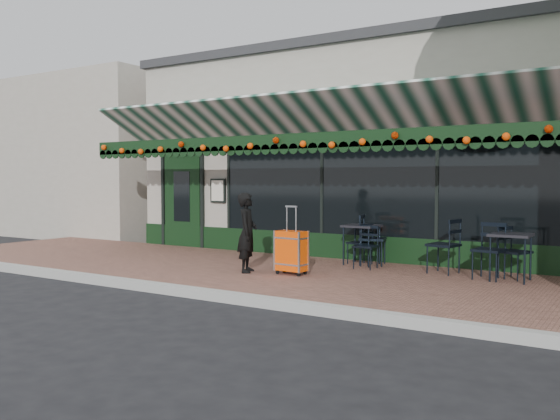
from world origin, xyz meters
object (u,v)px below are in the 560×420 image
Objects in this scene: cafe_table_b at (362,229)px; chair_a_front at (489,251)px; chair_b_left at (360,243)px; suitcase at (291,252)px; chair_b_right at (373,239)px; cafe_table_a at (511,238)px; chair_a_left at (443,246)px; chair_a_right at (515,252)px; chair_b_front at (366,247)px; woman at (247,233)px.

chair_a_front reaches higher than cafe_table_b.
suitcase is at bearing 5.41° from chair_b_left.
cafe_table_a is at bearing -114.42° from chair_b_right.
cafe_table_b is 1.65m from chair_a_left.
cafe_table_b is 0.88× the size of chair_a_right.
cafe_table_b is 2.48m from chair_a_front.
chair_a_front is at bearing -10.29° from cafe_table_b.
chair_b_left reaches higher than cafe_table_b.
cafe_table_a is at bearing 0.07° from chair_b_front.
chair_a_right reaches higher than chair_b_left.
chair_b_right reaches higher than chair_b_left.
chair_a_right is (4.06, 1.75, -0.26)m from woman.
chair_a_front is at bearing -92.81° from woman.
chair_b_right is at bearing 108.35° from chair_a_right.
cafe_table_a is 2.49m from chair_b_front.
chair_a_left is 1.21× the size of chair_b_left.
cafe_table_a is 1.16m from chair_a_left.
chair_a_left is 0.83m from chair_a_front.
chair_a_front is 0.96× the size of chair_b_right.
cafe_table_b is 0.78× the size of chair_b_right.
suitcase is at bearing -122.35° from chair_b_front.
woman is 1.61× the size of chair_a_right.
chair_b_front is (-2.15, 0.01, -0.07)m from chair_a_front.
chair_b_right reaches higher than chair_b_front.
chair_b_left is (-2.48, 0.47, -0.07)m from chair_a_front.
woman is at bearing 136.39° from chair_a_right.
chair_b_front is at bearing -71.00° from woman.
chair_a_right is at bearing -108.95° from chair_b_right.
chair_a_right is 1.08× the size of chair_b_left.
chair_a_right is (3.28, 1.56, 0.04)m from suitcase.
cafe_table_b is 0.79× the size of chair_a_left.
chair_a_left reaches higher than cafe_table_b.
chair_b_front reaches higher than cafe_table_b.
chair_b_front is (-2.49, -0.28, -0.03)m from chair_a_right.
cafe_table_b is (1.29, 1.90, -0.01)m from woman.
chair_b_right is at bearing 118.09° from chair_b_left.
suitcase is 1.53× the size of cafe_table_b.
cafe_table_a is at bearing 25.77° from suitcase.
chair_a_left is at bearing 8.10° from chair_b_front.
suitcase reaches higher than cafe_table_b.
chair_a_left is at bearing -84.27° from woman.
chair_b_left is (0.47, 1.74, 0.01)m from suitcase.
chair_b_right is (-2.57, 0.21, 0.05)m from chair_a_right.
chair_b_right is at bearing 17.30° from cafe_table_b.
chair_b_front is at bearing 174.25° from chair_b_right.
chair_b_front is at bearing -71.38° from chair_a_left.
chair_b_left is 0.27m from chair_b_right.
chair_a_left is 1.00× the size of chair_b_right.
woman reaches higher than chair_b_right.
cafe_table_a is 2.84m from chair_b_left.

